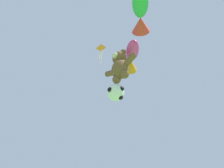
{
  "coord_description": "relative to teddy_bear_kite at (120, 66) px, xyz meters",
  "views": [
    {
      "loc": [
        3.44,
        0.2,
        1.05
      ],
      "look_at": [
        -0.96,
        4.67,
        6.68
      ],
      "focal_mm": 24.0,
      "sensor_mm": 36.0,
      "label": 1
    }
  ],
  "objects": [
    {
      "name": "teddy_bear_kite",
      "position": [
        0.0,
        0.0,
        0.0
      ],
      "size": [
        2.4,
        1.06,
        2.43
      ],
      "color": "brown"
    },
    {
      "name": "diamond_kite",
      "position": [
        -2.58,
        0.49,
        4.72
      ],
      "size": [
        0.8,
        0.62,
        2.85
      ],
      "color": "orange"
    },
    {
      "name": "fish_kite_emerald",
      "position": [
        2.49,
        -0.99,
        1.39
      ],
      "size": [
        2.13,
        2.46,
        1.05
      ],
      "color": "green"
    },
    {
      "name": "fish_kite_magenta",
      "position": [
        0.22,
        1.02,
        1.45
      ],
      "size": [
        2.44,
        2.4,
        1.05
      ],
      "color": "#E53F9E"
    },
    {
      "name": "soccer_ball_kite",
      "position": [
        -0.48,
        0.11,
        -1.73
      ],
      "size": [
        1.06,
        1.06,
        0.98
      ],
      "color": "white"
    }
  ]
}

